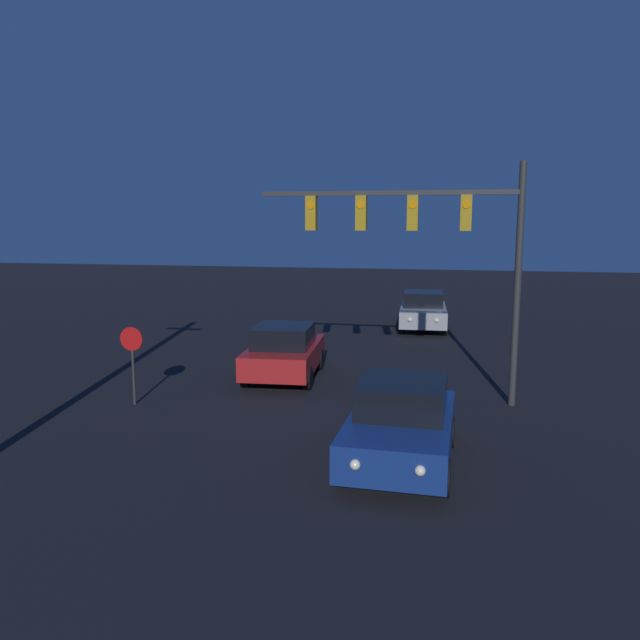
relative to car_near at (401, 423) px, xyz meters
The scene contains 5 objects.
car_near is the anchor object (origin of this frame).
car_mid 7.25m from the car_near, 123.45° to the left, with size 2.23×4.19×1.65m.
car_far 15.54m from the car_near, 91.00° to the left, with size 2.15×4.16×1.65m.
traffic_signal_mast 5.82m from the car_near, 85.87° to the left, with size 6.76×0.30×6.20m.
stop_sign 7.61m from the car_near, 159.88° to the left, with size 0.62×0.07×2.05m.
Camera 1 is at (2.95, -1.41, 4.77)m, focal length 35.00 mm.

